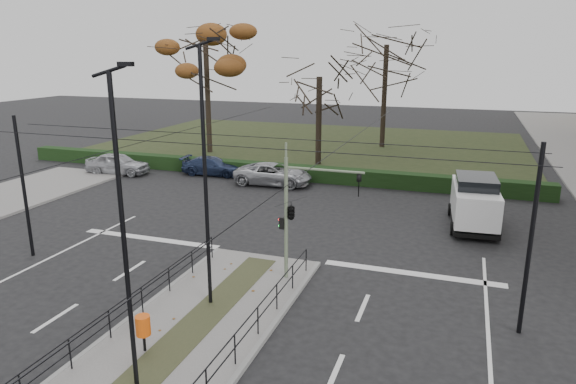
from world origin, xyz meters
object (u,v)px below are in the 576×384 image
object	(u,v)px
streetlamp_median_far	(206,177)
rust_tree	(205,42)
streetlamp_median_near	(124,237)
parked_car_third	(213,166)
parked_car_first	(118,164)
parked_car_fourth	(273,174)
bare_tree_center	(386,52)
white_van	(475,201)
bare_tree_near	(319,83)
traffic_light	(293,210)
litter_bin	(143,326)

from	to	relation	value
streetlamp_median_far	rust_tree	bearing A→B (deg)	117.54
streetlamp_median_near	parked_car_third	world-z (taller)	streetlamp_median_near
streetlamp_median_near	parked_car_first	bearing A→B (deg)	127.84
parked_car_third	parked_car_fourth	xyz separation A→B (m)	(5.04, -1.20, 0.07)
parked_car_third	bare_tree_center	size ratio (longest dim) A/B	0.37
streetlamp_median_far	white_van	distance (m)	14.88
streetlamp_median_far	bare_tree_near	size ratio (longest dim) A/B	1.00
traffic_light	white_van	world-z (taller)	traffic_light
traffic_light	streetlamp_median_far	xyz separation A→B (m)	(-2.01, -2.82, 1.73)
bare_tree_near	streetlamp_median_far	bearing A→B (deg)	-83.15
streetlamp_median_near	bare_tree_near	size ratio (longest dim) A/B	0.93
parked_car_first	white_van	distance (m)	24.25
streetlamp_median_near	parked_car_fourth	distance (m)	21.92
traffic_light	bare_tree_center	world-z (taller)	bare_tree_center
parked_car_first	bare_tree_near	world-z (taller)	bare_tree_near
parked_car_first	parked_car_fourth	bearing A→B (deg)	-92.81
white_van	parked_car_third	bearing A→B (deg)	161.55
streetlamp_median_far	bare_tree_near	distance (m)	23.49
bare_tree_near	bare_tree_center	bearing A→B (deg)	69.06
parked_car_first	litter_bin	bearing A→B (deg)	-148.18
parked_car_first	rust_tree	xyz separation A→B (m)	(2.48, 9.29, 8.45)
parked_car_third	parked_car_fourth	bearing A→B (deg)	-107.63
bare_tree_center	bare_tree_near	world-z (taller)	bare_tree_center
parked_car_first	parked_car_fourth	xyz separation A→B (m)	(11.55, 0.79, -0.06)
streetlamp_median_near	litter_bin	bearing A→B (deg)	118.41
streetlamp_median_near	bare_tree_center	size ratio (longest dim) A/B	0.68
streetlamp_median_far	traffic_light	bearing A→B (deg)	54.46
streetlamp_median_near	white_van	size ratio (longest dim) A/B	1.61
rust_tree	bare_tree_center	distance (m)	15.58
litter_bin	white_van	xyz separation A→B (m)	(8.92, 15.03, 0.41)
parked_car_first	white_van	size ratio (longest dim) A/B	0.89
parked_car_first	rust_tree	world-z (taller)	rust_tree
litter_bin	streetlamp_median_far	size ratio (longest dim) A/B	0.13
bare_tree_near	parked_car_fourth	bearing A→B (deg)	-99.22
traffic_light	streetlamp_median_far	distance (m)	3.87
traffic_light	parked_car_fourth	world-z (taller)	traffic_light
white_van	bare_tree_center	distance (m)	23.10
streetlamp_median_near	streetlamp_median_far	xyz separation A→B (m)	(-0.39, 4.79, 0.32)
traffic_light	litter_bin	bearing A→B (deg)	-112.09
bare_tree_center	bare_tree_near	distance (m)	9.98
streetlamp_median_far	parked_car_third	bearing A→B (deg)	116.96
streetlamp_median_far	parked_car_third	distance (m)	20.14
parked_car_third	bare_tree_near	size ratio (longest dim) A/B	0.51
streetlamp_median_far	parked_car_fourth	bearing A→B (deg)	103.41
streetlamp_median_near	parked_car_third	distance (m)	24.54
litter_bin	streetlamp_median_near	size ratio (longest dim) A/B	0.13
white_van	litter_bin	bearing A→B (deg)	-120.70
parked_car_fourth	bare_tree_near	bearing A→B (deg)	-12.63
traffic_light	bare_tree_near	bearing A→B (deg)	103.23
parked_car_fourth	bare_tree_center	world-z (taller)	bare_tree_center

